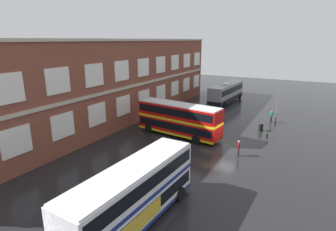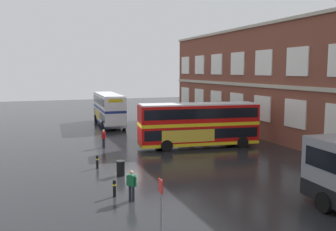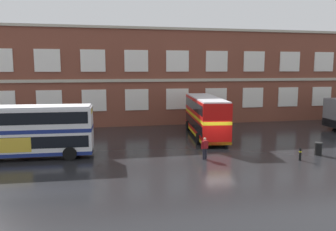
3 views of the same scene
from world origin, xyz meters
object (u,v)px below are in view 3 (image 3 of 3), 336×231
at_px(station_litter_bin, 318,149).
at_px(double_decker_near, 20,131).
at_px(waiting_passenger, 205,147).
at_px(safety_bollard_west, 300,154).
at_px(double_decker_middle, 205,116).

bearing_deg(station_litter_bin, double_decker_near, 170.68).
xyz_separation_m(waiting_passenger, station_litter_bin, (9.40, -0.59, -0.41)).
height_order(station_litter_bin, safety_bollard_west, station_litter_bin).
relative_size(double_decker_near, safety_bollard_west, 11.68).
bearing_deg(double_decker_middle, safety_bollard_west, -66.98).
height_order(double_decker_near, double_decker_middle, same).
bearing_deg(double_decker_near, safety_bollard_west, -13.44).
distance_m(double_decker_middle, safety_bollard_west, 11.05).
bearing_deg(safety_bollard_west, double_decker_middle, 113.02).
bearing_deg(safety_bollard_west, station_litter_bin, 26.07).
xyz_separation_m(double_decker_middle, station_litter_bin, (6.67, -8.88, -1.63)).
xyz_separation_m(waiting_passenger, safety_bollard_west, (7.00, -1.76, -0.44)).
bearing_deg(double_decker_near, waiting_passenger, -13.09).
relative_size(waiting_passenger, station_litter_bin, 1.65).
xyz_separation_m(station_litter_bin, safety_bollard_west, (-2.39, -1.17, -0.03)).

